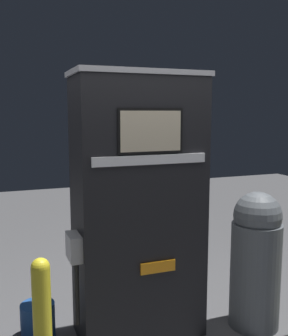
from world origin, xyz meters
name	(u,v)px	position (x,y,z in m)	size (l,w,h in m)	color
gas_pump	(138,207)	(0.00, 0.26, 1.08)	(1.12, 0.57, 2.16)	black
safety_bollard	(43,330)	(-0.85, -0.34, 0.51)	(0.12, 0.12, 0.98)	yellow
trash_bin	(256,258)	(0.98, 0.00, 0.61)	(0.43, 0.43, 1.19)	#51565B
squeegee_bucket	(38,320)	(-0.81, 0.48, 0.14)	(0.28, 0.28, 0.63)	#1E478C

